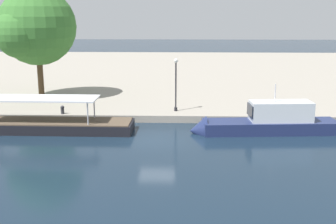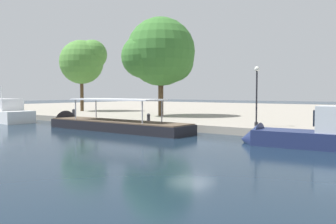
# 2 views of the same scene
# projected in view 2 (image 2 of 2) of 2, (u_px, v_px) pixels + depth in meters

# --- Properties ---
(ground_plane) EXTENTS (220.00, 220.00, 0.00)m
(ground_plane) POSITION_uv_depth(u_px,v_px,m) (191.00, 143.00, 22.69)
(ground_plane) COLOR #142333
(dock_promenade) EXTENTS (120.00, 55.00, 0.58)m
(dock_promenade) POSITION_uv_depth(u_px,v_px,m) (327.00, 114.00, 48.74)
(dock_promenade) COLOR gray
(dock_promenade) RESTS_ON ground_plane
(tour_boat_1) EXTENTS (14.85, 2.96, 3.70)m
(tour_boat_1) POSITION_uv_depth(u_px,v_px,m) (107.00, 126.00, 30.53)
(tour_boat_1) COLOR black
(tour_boat_1) RESTS_ON ground_plane
(mooring_bollard_0) EXTENTS (0.31, 0.31, 0.70)m
(mooring_bollard_0) POSITION_uv_depth(u_px,v_px,m) (149.00, 117.00, 31.94)
(mooring_bollard_0) COLOR #2D2D33
(mooring_bollard_0) RESTS_ON dock_promenade
(mooring_bollard_1) EXTENTS (0.31, 0.31, 0.81)m
(mooring_bollard_1) POSITION_uv_depth(u_px,v_px,m) (74.00, 113.00, 37.86)
(mooring_bollard_1) COLOR #2D2D33
(mooring_bollard_1) RESTS_ON dock_promenade
(lamp_post) EXTENTS (0.37, 0.37, 4.43)m
(lamp_post) POSITION_uv_depth(u_px,v_px,m) (257.00, 91.00, 27.38)
(lamp_post) COLOR black
(lamp_post) RESTS_ON dock_promenade
(tree_0) EXTENTS (6.03, 5.84, 9.51)m
(tree_0) POSITION_uv_depth(u_px,v_px,m) (84.00, 61.00, 49.43)
(tree_0) COLOR #4C3823
(tree_0) RESTS_ON dock_promenade
(tree_1) EXTENTS (7.27, 7.60, 10.46)m
(tree_1) POSITION_uv_depth(u_px,v_px,m) (160.00, 54.00, 39.20)
(tree_1) COLOR #4C3823
(tree_1) RESTS_ON dock_promenade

